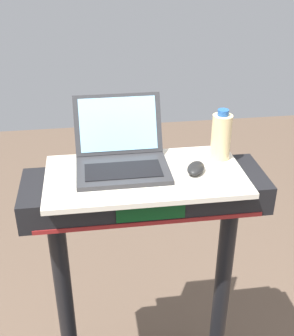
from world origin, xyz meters
The scene contains 4 objects.
desk_board centered at (0.00, 0.70, 1.19)m, with size 0.72×0.39×0.02m, color beige.
laptop centered at (-0.08, 0.77, 1.24)m, with size 0.33×0.33×0.23m.
computer_mouse centered at (0.18, 0.68, 1.21)m, with size 0.06×0.10×0.03m, color black.
water_bottle centered at (0.30, 0.78, 1.29)m, with size 0.08×0.08×0.20m.
Camera 1 is at (-0.19, -0.67, 1.97)m, focal length 46.74 mm.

